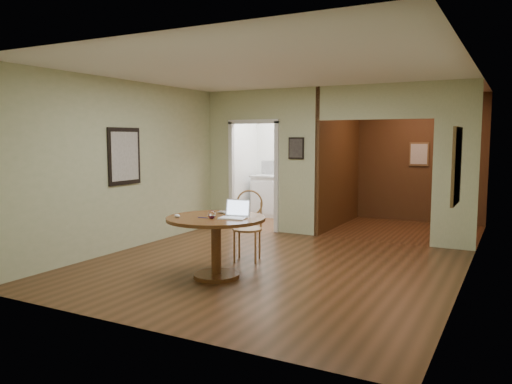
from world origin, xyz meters
The scene contains 11 objects.
floor centered at (0.00, 0.00, 0.00)m, with size 5.00×5.00×0.00m, color #3F2612.
room_shell centered at (-0.47, 3.10, 1.29)m, with size 5.20×7.50×5.00m.
dining_table centered at (-0.33, -0.70, 0.58)m, with size 1.26×1.26×0.79m.
chair centered at (-0.43, 0.33, 0.57)m, with size 0.54×0.54×1.03m.
open_laptop centered at (-0.07, -0.66, 0.85)m, with size 0.36×0.33×0.23m.
closed_laptop centered at (-0.28, -0.43, 0.80)m, with size 0.36×0.23×0.03m, color silver.
mouse centered at (-0.74, -0.97, 0.81)m, with size 0.10×0.05×0.04m, color white.
wine_glass centered at (-0.30, -0.84, 0.84)m, with size 0.10×0.10×0.11m, color white, non-canonical shape.
pen centered at (-0.43, -0.85, 0.79)m, with size 0.01×0.01×0.14m, color navy.
kitchen_cabinet centered at (-1.35, 4.20, 0.47)m, with size 2.06×0.60×0.94m.
grocery_bag centered at (-0.85, 4.20, 1.10)m, with size 0.32×0.27×0.32m, color beige.
Camera 1 is at (3.06, -5.99, 1.78)m, focal length 35.00 mm.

